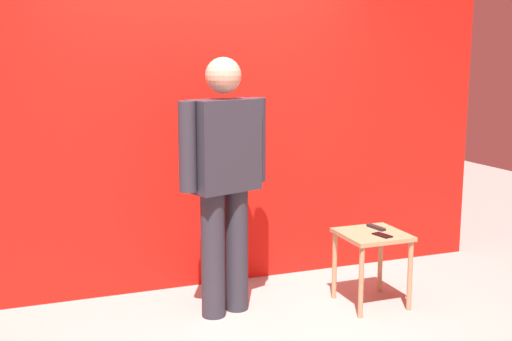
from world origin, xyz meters
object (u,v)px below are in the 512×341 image
at_px(cell_phone, 382,235).
at_px(tv_remote, 376,227).
at_px(standing_person, 224,174).
at_px(side_table, 372,245).

bearing_deg(cell_phone, tv_remote, 58.94).
bearing_deg(standing_person, side_table, -12.25).
bearing_deg(standing_person, cell_phone, -17.04).
height_order(cell_phone, tv_remote, tv_remote).
distance_m(standing_person, side_table, 1.21).
bearing_deg(side_table, standing_person, 167.75).
bearing_deg(cell_phone, standing_person, 149.86).
relative_size(side_table, cell_phone, 3.76).
relative_size(side_table, tv_remote, 3.19).
distance_m(side_table, cell_phone, 0.14).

